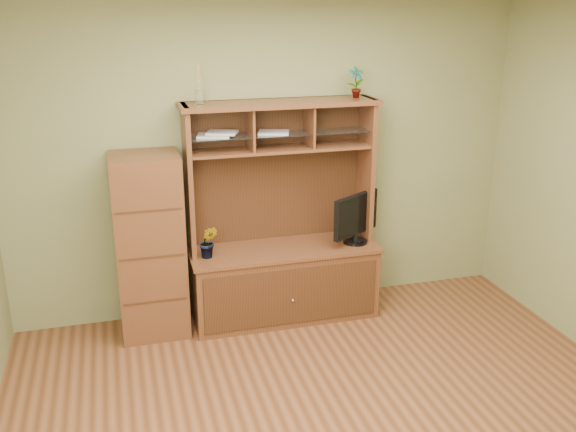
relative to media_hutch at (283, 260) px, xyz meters
name	(u,v)px	position (x,y,z in m)	size (l,w,h in m)	color
room	(350,240)	(-0.06, -1.73, 0.83)	(4.54, 4.04, 2.74)	#502B16
media_hutch	(283,260)	(0.00, 0.00, 0.00)	(1.66, 0.61, 1.90)	#432613
monitor	(356,218)	(0.64, -0.08, 0.36)	(0.50, 0.33, 0.44)	black
orchid_plant	(208,242)	(-0.66, -0.08, 0.27)	(0.15, 0.12, 0.28)	#336121
top_plant	(356,82)	(0.66, 0.08, 1.51)	(0.14, 0.09, 0.26)	#386A25
reed_diffuser	(199,89)	(-0.66, 0.08, 1.50)	(0.06, 0.06, 0.31)	silver
magazines	(236,134)	(-0.37, 0.08, 1.13)	(0.80, 0.26, 0.04)	silver
side_cabinet	(150,246)	(-1.13, 0.00, 0.25)	(0.55, 0.50, 1.54)	#432613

